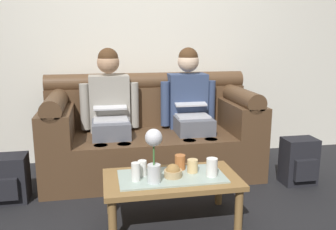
{
  "coord_description": "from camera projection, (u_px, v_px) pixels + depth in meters",
  "views": [
    {
      "loc": [
        -0.48,
        -2.2,
        1.33
      ],
      "look_at": [
        0.12,
        0.89,
        0.63
      ],
      "focal_mm": 38.32,
      "sensor_mm": 36.0,
      "label": 1
    }
  ],
  "objects": [
    {
      "name": "person_right",
      "position": [
        190.0,
        106.0,
        3.53
      ],
      "size": [
        0.56,
        0.67,
        1.22
      ],
      "color": "#595B66",
      "rests_on": "ground_plane"
    },
    {
      "name": "cup_near_left",
      "position": [
        212.0,
        167.0,
        2.53
      ],
      "size": [
        0.08,
        0.08,
        0.13
      ],
      "primitive_type": "cylinder",
      "color": "white",
      "rests_on": "coffee_table"
    },
    {
      "name": "person_left",
      "position": [
        110.0,
        109.0,
        3.39
      ],
      "size": [
        0.56,
        0.67,
        1.22
      ],
      "color": "#595B66",
      "rests_on": "ground_plane"
    },
    {
      "name": "couch",
      "position": [
        151.0,
        135.0,
        3.52
      ],
      "size": [
        2.02,
        0.88,
        0.96
      ],
      "color": "#513823",
      "rests_on": "ground_plane"
    },
    {
      "name": "backpack_left",
      "position": [
        5.0,
        179.0,
        2.91
      ],
      "size": [
        0.36,
        0.28,
        0.38
      ],
      "color": "black",
      "rests_on": "ground_plane"
    },
    {
      "name": "cup_near_right",
      "position": [
        142.0,
        168.0,
        2.54
      ],
      "size": [
        0.06,
        0.06,
        0.11
      ],
      "primitive_type": "cylinder",
      "color": "white",
      "rests_on": "coffee_table"
    },
    {
      "name": "back_wall_patterned",
      "position": [
        143.0,
        24.0,
        3.8
      ],
      "size": [
        6.0,
        0.12,
        2.9
      ],
      "primitive_type": "cube",
      "color": "silver",
      "rests_on": "ground_plane"
    },
    {
      "name": "flower_vase",
      "position": [
        154.0,
        152.0,
        2.39
      ],
      "size": [
        0.12,
        0.12,
        0.37
      ],
      "color": "silver",
      "rests_on": "coffee_table"
    },
    {
      "name": "coffee_table",
      "position": [
        172.0,
        183.0,
        2.56
      ],
      "size": [
        0.96,
        0.52,
        0.36
      ],
      "color": "olive",
      "rests_on": "ground_plane"
    },
    {
      "name": "cup_far_left",
      "position": [
        192.0,
        166.0,
        2.6
      ],
      "size": [
        0.08,
        0.08,
        0.1
      ],
      "primitive_type": "cylinder",
      "color": "#DBB77A",
      "rests_on": "coffee_table"
    },
    {
      "name": "cup_far_center",
      "position": [
        136.0,
        172.0,
        2.45
      ],
      "size": [
        0.06,
        0.06,
        0.13
      ],
      "primitive_type": "cylinder",
      "color": "white",
      "rests_on": "coffee_table"
    },
    {
      "name": "backpack_right",
      "position": [
        299.0,
        162.0,
        3.26
      ],
      "size": [
        0.3,
        0.25,
        0.43
      ],
      "color": "black",
      "rests_on": "ground_plane"
    },
    {
      "name": "cup_far_right",
      "position": [
        180.0,
        162.0,
        2.66
      ],
      "size": [
        0.08,
        0.08,
        0.11
      ],
      "primitive_type": "cylinder",
      "color": "#B26633",
      "rests_on": "coffee_table"
    },
    {
      "name": "snack_bowl",
      "position": [
        173.0,
        172.0,
        2.52
      ],
      "size": [
        0.13,
        0.13,
        0.1
      ],
      "color": "tan",
      "rests_on": "coffee_table"
    }
  ]
}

